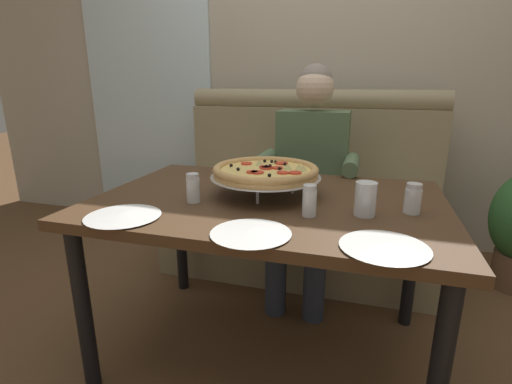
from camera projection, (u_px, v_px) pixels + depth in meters
ground_plane at (267, 350)px, 1.73m from camera, size 16.00×16.00×0.00m
back_wall_with_window at (322, 49)px, 2.72m from camera, size 6.00×0.12×2.80m
window_panel at (146, 53)px, 3.03m from camera, size 1.10×0.02×2.80m
booth_bench at (304, 205)px, 2.48m from camera, size 1.69×0.78×1.13m
dining_table at (268, 216)px, 1.55m from camera, size 1.38×0.93×0.73m
diner_main at (309, 168)px, 2.13m from camera, size 0.54×0.64×1.27m
pizza at (266, 172)px, 1.54m from camera, size 0.45×0.45×0.13m
shaker_oregano at (193, 190)px, 1.46m from camera, size 0.05×0.05×0.11m
shaker_parmesan at (309, 203)px, 1.31m from camera, size 0.05×0.05×0.11m
shaker_pepper_flakes at (413, 201)px, 1.34m from camera, size 0.06×0.06×0.11m
plate_near_left at (123, 215)px, 1.31m from camera, size 0.26×0.26×0.02m
plate_near_right at (251, 232)px, 1.16m from camera, size 0.25×0.25×0.02m
plate_far_side at (384, 245)px, 1.06m from camera, size 0.25×0.25×0.02m
drinking_glass at (365, 201)px, 1.31m from camera, size 0.07×0.07×0.12m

